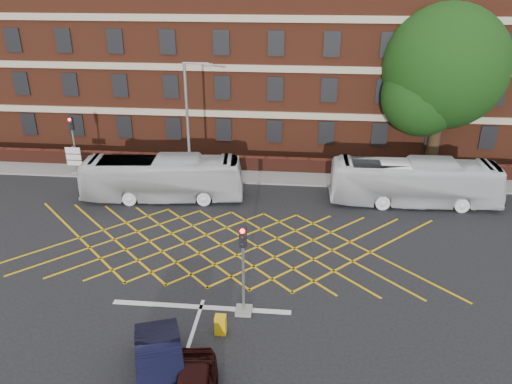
# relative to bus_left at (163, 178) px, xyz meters

# --- Properties ---
(ground) EXTENTS (120.00, 120.00, 0.00)m
(ground) POSITION_rel_bus_left_xyz_m (4.67, -7.58, -1.43)
(ground) COLOR black
(ground) RESTS_ON ground
(victorian_building) EXTENTS (51.00, 12.17, 20.40)m
(victorian_building) POSITION_rel_bus_left_xyz_m (4.92, 14.41, 6.40)
(victorian_building) COLOR #5C2717
(victorian_building) RESTS_ON ground
(boundary_wall) EXTENTS (56.00, 0.50, 1.10)m
(boundary_wall) POSITION_rel_bus_left_xyz_m (4.67, 5.42, -0.88)
(boundary_wall) COLOR #471C12
(boundary_wall) RESTS_ON ground
(far_pavement) EXTENTS (60.00, 3.00, 0.12)m
(far_pavement) POSITION_rel_bus_left_xyz_m (4.67, 4.42, -1.37)
(far_pavement) COLOR slate
(far_pavement) RESTS_ON ground
(box_junction_hatching) EXTENTS (8.22, 8.22, 0.02)m
(box_junction_hatching) POSITION_rel_bus_left_xyz_m (4.67, -5.58, -1.43)
(box_junction_hatching) COLOR #CC990C
(box_junction_hatching) RESTS_ON ground
(stop_line) EXTENTS (8.00, 0.30, 0.02)m
(stop_line) POSITION_rel_bus_left_xyz_m (4.67, -11.08, -1.42)
(stop_line) COLOR silver
(stop_line) RESTS_ON ground
(bus_left) EXTENTS (10.48, 3.37, 2.87)m
(bus_left) POSITION_rel_bus_left_xyz_m (0.00, 0.00, 0.00)
(bus_left) COLOR silver
(bus_left) RESTS_ON ground
(bus_right) EXTENTS (10.55, 2.66, 2.93)m
(bus_right) POSITION_rel_bus_left_xyz_m (15.97, 0.83, 0.03)
(bus_right) COLOR silver
(bus_right) RESTS_ON ground
(car_navy) EXTENTS (3.12, 4.97, 1.55)m
(car_navy) POSITION_rel_bus_left_xyz_m (4.16, -15.68, -0.66)
(car_navy) COLOR black
(car_navy) RESTS_ON ground
(deciduous_tree) EXTENTS (8.83, 8.83, 11.80)m
(deciduous_tree) POSITION_rel_bus_left_xyz_m (18.65, 8.13, 5.35)
(deciduous_tree) COLOR black
(deciduous_tree) RESTS_ON ground
(traffic_light_near) EXTENTS (0.70, 0.70, 4.27)m
(traffic_light_near) POSITION_rel_bus_left_xyz_m (6.61, -11.26, 0.33)
(traffic_light_near) COLOR slate
(traffic_light_near) RESTS_ON ground
(traffic_light_far) EXTENTS (0.70, 0.70, 4.27)m
(traffic_light_far) POSITION_rel_bus_left_xyz_m (-7.39, 3.61, 0.33)
(traffic_light_far) COLOR slate
(traffic_light_far) RESTS_ON ground
(street_lamp) EXTENTS (2.25, 1.00, 8.58)m
(street_lamp) POSITION_rel_bus_left_xyz_m (1.61, 1.28, 1.49)
(street_lamp) COLOR slate
(street_lamp) RESTS_ON ground
(direction_signs) EXTENTS (1.10, 0.16, 2.20)m
(direction_signs) POSITION_rel_bus_left_xyz_m (-7.43, 3.32, -0.06)
(direction_signs) COLOR gray
(direction_signs) RESTS_ON ground
(utility_cabinet) EXTENTS (0.45, 0.38, 0.86)m
(utility_cabinet) POSITION_rel_bus_left_xyz_m (5.83, -12.70, -1.01)
(utility_cabinet) COLOR gold
(utility_cabinet) RESTS_ON ground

